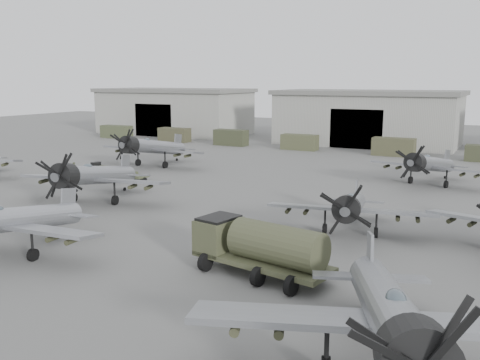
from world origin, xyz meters
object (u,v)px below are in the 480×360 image
at_px(aircraft_mid_2, 351,206).
at_px(fuel_tanker, 260,245).
at_px(aircraft_near_1, 5,221).
at_px(tug_trailer, 111,172).
at_px(aircraft_far_1, 429,164).
at_px(aircraft_near_2, 391,317).
at_px(aircraft_mid_1, 92,176).
at_px(aircraft_far_0, 150,147).
at_px(ground_crew, 74,169).

relative_size(aircraft_mid_2, fuel_tanker, 1.40).
distance_m(aircraft_near_1, tug_trailer, 26.41).
xyz_separation_m(aircraft_mid_2, aircraft_far_1, (1.87, 20.58, 0.09)).
height_order(aircraft_near_2, aircraft_mid_2, aircraft_near_2).
distance_m(aircraft_mid_1, aircraft_far_0, 19.49).
xyz_separation_m(aircraft_near_1, aircraft_far_0, (-12.88, 30.97, 0.21)).
height_order(aircraft_far_0, ground_crew, aircraft_far_0).
bearing_deg(aircraft_mid_2, aircraft_near_1, -151.85).
relative_size(fuel_tanker, tug_trailer, 1.06).
bearing_deg(aircraft_near_1, aircraft_mid_1, 107.75).
bearing_deg(aircraft_mid_1, tug_trailer, 112.40).
distance_m(aircraft_mid_2, aircraft_far_1, 20.67).
height_order(aircraft_mid_1, aircraft_mid_2, aircraft_mid_1).
height_order(aircraft_far_1, ground_crew, aircraft_far_1).
xyz_separation_m(aircraft_far_1, ground_crew, (-34.98, -12.45, -1.38)).
height_order(aircraft_mid_1, aircraft_far_1, aircraft_mid_1).
distance_m(aircraft_near_1, aircraft_far_0, 33.55).
distance_m(aircraft_near_1, aircraft_mid_1, 14.05).
xyz_separation_m(aircraft_near_1, aircraft_mid_2, (16.74, 13.84, -0.15)).
height_order(aircraft_far_0, fuel_tanker, aircraft_far_0).
relative_size(aircraft_near_1, aircraft_mid_1, 0.92).
distance_m(tug_trailer, ground_crew, 4.22).
bearing_deg(tug_trailer, fuel_tanker, -29.38).
relative_size(aircraft_mid_1, ground_crew, 8.57).
xyz_separation_m(aircraft_far_1, tug_trailer, (-30.98, -11.15, -1.59)).
bearing_deg(aircraft_mid_1, aircraft_far_1, 29.93).
height_order(aircraft_far_1, tug_trailer, aircraft_far_1).
bearing_deg(aircraft_mid_1, fuel_tanker, -35.47).
xyz_separation_m(aircraft_mid_1, aircraft_far_1, (23.97, 21.43, -0.24)).
xyz_separation_m(aircraft_near_2, ground_crew, (-39.43, 25.15, -1.77)).
bearing_deg(ground_crew, fuel_tanker, -97.22).
xyz_separation_m(aircraft_far_0, ground_crew, (-3.49, -9.00, -1.65)).
xyz_separation_m(aircraft_near_1, aircraft_near_2, (23.06, -3.18, 0.33)).
distance_m(aircraft_mid_1, aircraft_far_1, 32.15).
bearing_deg(fuel_tanker, aircraft_far_0, 146.03).
bearing_deg(aircraft_far_0, aircraft_near_1, -68.00).
bearing_deg(aircraft_mid_2, ground_crew, 154.77).
bearing_deg(aircraft_near_2, fuel_tanker, 117.96).
distance_m(aircraft_mid_2, ground_crew, 34.12).
height_order(aircraft_near_2, aircraft_far_0, aircraft_near_2).
xyz_separation_m(aircraft_near_1, ground_crew, (-16.37, 21.98, -1.44)).
bearing_deg(ground_crew, aircraft_far_1, -47.88).
bearing_deg(ground_crew, aircraft_mid_2, -81.28).
height_order(aircraft_near_2, tug_trailer, aircraft_near_2).
bearing_deg(aircraft_far_0, aircraft_far_1, 5.67).
bearing_deg(aircraft_mid_2, aircraft_near_2, -81.05).
bearing_deg(aircraft_near_1, ground_crew, 122.03).
xyz_separation_m(aircraft_far_1, fuel_tanker, (-4.03, -30.14, -0.43)).
bearing_deg(aircraft_far_1, aircraft_mid_2, -83.27).
relative_size(aircraft_near_1, fuel_tanker, 1.50).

